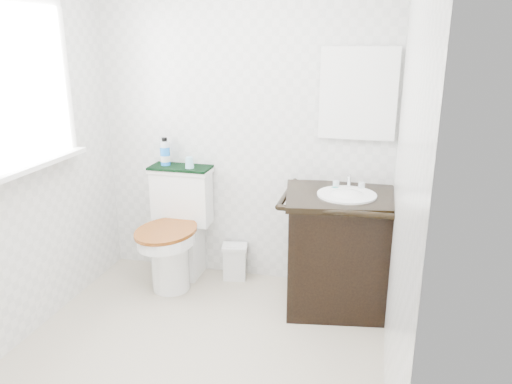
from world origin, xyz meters
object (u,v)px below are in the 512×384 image
at_px(vanity, 340,247).
at_px(cup, 189,163).
at_px(trash_bin, 235,261).
at_px(toilet, 177,235).
at_px(mouthwash_bottle, 165,153).

bearing_deg(vanity, cup, 172.15).
bearing_deg(trash_bin, vanity, -13.54).
bearing_deg(trash_bin, toilet, -161.96).
xyz_separation_m(toilet, trash_bin, (0.42, 0.14, -0.23)).
bearing_deg(trash_bin, mouthwash_bottle, 179.56).
xyz_separation_m(toilet, mouthwash_bottle, (-0.12, 0.14, 0.60)).
relative_size(vanity, mouthwash_bottle, 4.34).
height_order(toilet, vanity, vanity).
bearing_deg(cup, trash_bin, 6.67).
relative_size(toilet, cup, 10.42).
xyz_separation_m(trash_bin, mouthwash_bottle, (-0.54, 0.00, 0.84)).
height_order(toilet, mouthwash_bottle, mouthwash_bottle).
bearing_deg(toilet, vanity, -2.83).
bearing_deg(cup, toilet, -131.78).
bearing_deg(cup, vanity, -7.85).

